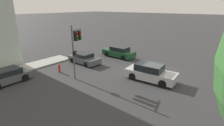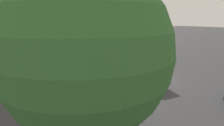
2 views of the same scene
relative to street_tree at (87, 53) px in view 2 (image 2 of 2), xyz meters
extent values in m
plane|color=#333335|center=(9.46, -10.74, -5.32)|extent=(300.00, 300.00, 0.00)
cube|color=#ADBCB2|center=(26.58, -0.47, 0.52)|extent=(6.90, 5.66, 11.68)
cube|color=#B29EA8|center=(27.12, 5.51, -0.24)|extent=(7.98, 6.15, 10.15)
sphere|color=#33662D|center=(0.00, 0.00, 0.02)|extent=(5.89, 5.89, 5.89)
cylinder|color=#515456|center=(14.81, -4.27, -2.74)|extent=(0.14, 0.14, 5.15)
cylinder|color=#515456|center=(15.00, -5.04, -0.66)|extent=(0.47, 1.58, 0.10)
cube|color=black|center=(14.94, -4.78, -1.21)|extent=(0.36, 0.36, 0.90)
sphere|color=red|center=(14.75, -4.83, -0.91)|extent=(0.20, 0.20, 0.20)
sphere|color=#99660F|center=(14.75, -4.83, -1.21)|extent=(0.20, 0.20, 0.20)
sphere|color=#0F511E|center=(14.75, -4.83, -1.51)|extent=(0.20, 0.20, 0.20)
cube|color=black|center=(15.06, -5.30, -1.21)|extent=(0.36, 0.36, 0.90)
sphere|color=red|center=(14.88, -5.35, -0.91)|extent=(0.20, 0.20, 0.20)
sphere|color=#99660F|center=(14.88, -5.35, -1.21)|extent=(0.20, 0.20, 0.20)
sphere|color=#0F511E|center=(14.88, -5.35, -1.51)|extent=(0.20, 0.20, 0.20)
cube|color=black|center=(14.64, -4.31, -2.68)|extent=(0.30, 0.39, 0.35)
sphere|color=orange|center=(14.50, -4.34, -2.68)|extent=(0.18, 0.18, 0.18)
cube|color=#B7B7BC|center=(8.85, -8.47, -4.74)|extent=(4.82, 2.20, 0.77)
cube|color=black|center=(9.04, -8.46, -4.04)|extent=(2.55, 1.84, 0.63)
cylinder|color=black|center=(7.44, -9.47, -4.96)|extent=(0.73, 0.26, 0.72)
cylinder|color=black|center=(7.34, -7.65, -4.96)|extent=(0.73, 0.26, 0.72)
cylinder|color=black|center=(10.36, -9.30, -4.96)|extent=(0.73, 0.26, 0.72)
cylinder|color=black|center=(10.25, -7.48, -4.96)|extent=(0.73, 0.26, 0.72)
cube|color=#4C5156|center=(17.69, -8.25, -4.83)|extent=(4.26, 2.05, 0.65)
cube|color=black|center=(17.85, -8.25, -4.28)|extent=(2.24, 1.74, 0.45)
cylinder|color=black|center=(16.35, -9.07, -5.02)|extent=(0.61, 0.25, 0.60)
cylinder|color=black|center=(16.43, -7.31, -5.02)|extent=(0.61, 0.25, 0.60)
cylinder|color=black|center=(18.94, -9.18, -5.02)|extent=(0.61, 0.25, 0.60)
cylinder|color=black|center=(19.02, -7.42, -5.02)|extent=(0.61, 0.25, 0.60)
cube|color=#194728|center=(15.97, -13.09, -4.76)|extent=(4.68, 1.94, 0.75)
cube|color=black|center=(15.79, -13.08, -4.12)|extent=(2.45, 1.66, 0.54)
cylinder|color=black|center=(17.43, -12.28, -4.98)|extent=(0.67, 0.24, 0.67)
cylinder|color=black|center=(17.38, -13.98, -4.98)|extent=(0.67, 0.24, 0.67)
cylinder|color=black|center=(14.56, -12.20, -4.98)|extent=(0.67, 0.24, 0.67)
cylinder|color=black|center=(14.51, -13.89, -4.98)|extent=(0.67, 0.24, 0.67)
cube|color=#4C5156|center=(19.02, 0.22, -4.81)|extent=(1.98, 3.98, 0.64)
cube|color=black|center=(19.02, 0.06, -4.25)|extent=(1.72, 2.08, 0.49)
cylinder|color=black|center=(18.09, 1.42, -4.98)|extent=(0.23, 0.68, 0.67)
cylinder|color=black|center=(19.90, 1.45, -4.98)|extent=(0.23, 0.68, 0.67)
cylinder|color=black|center=(18.14, -1.02, -4.98)|extent=(0.23, 0.68, 0.67)
cylinder|color=black|center=(19.94, -0.99, -4.98)|extent=(0.23, 0.68, 0.67)
cube|color=silver|center=(18.94, 6.29, -4.79)|extent=(2.06, 4.79, 0.70)
cube|color=black|center=(18.94, 6.10, -4.21)|extent=(1.75, 2.51, 0.47)
cylinder|color=black|center=(18.11, 4.80, -5.00)|extent=(0.24, 0.64, 0.63)
cylinder|color=black|center=(19.88, 4.86, -5.00)|extent=(0.24, 0.64, 0.63)
cylinder|color=red|center=(17.45, -4.39, -4.94)|extent=(0.20, 0.20, 0.75)
sphere|color=red|center=(17.45, -4.39, -4.51)|extent=(0.22, 0.22, 0.22)
camera|label=1|loc=(2.28, 5.89, 1.47)|focal=28.00mm
camera|label=2|loc=(-5.88, 1.52, 1.12)|focal=28.00mm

